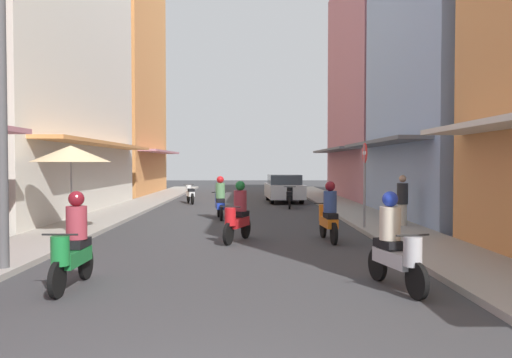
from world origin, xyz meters
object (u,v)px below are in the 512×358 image
Objects in this scene: motorbike_black at (290,197)px; motorbike_green at (73,245)px; pedestrian_crossing at (402,202)px; parked_car at (284,188)px; motorbike_red at (238,215)px; street_sign_no_entry at (365,174)px; motorbike_silver at (395,246)px; vendor_umbrella at (71,154)px; motorbike_orange at (329,214)px; motorbike_blue at (220,200)px; motorbike_white at (190,194)px; utility_pole at (1,97)px.

motorbike_green reaches higher than motorbike_black.
motorbike_black is 1.08× the size of pedestrian_crossing.
motorbike_green is 18.72m from parked_car.
street_sign_no_entry reaches higher than motorbike_red.
motorbike_silver is at bearing -107.84° from pedestrian_crossing.
vendor_umbrella reaches higher than parked_car.
street_sign_no_entry is at bearing 26.55° from motorbike_red.
pedestrian_crossing is at bearing 42.21° from motorbike_orange.
parked_car is (2.12, 13.26, 0.04)m from motorbike_red.
motorbike_blue is 5.78m from street_sign_no_entry.
motorbike_black is 15.46m from motorbike_green.
motorbike_white is 12.67m from pedestrian_crossing.
utility_pole is 9.91m from street_sign_no_entry.
motorbike_black is at bearing 57.27° from motorbike_blue.
motorbike_red is (2.72, -12.42, 0.20)m from motorbike_white.
motorbike_blue is 6.23m from vendor_umbrella.
motorbike_blue is 6.51m from pedestrian_crossing.
motorbike_white is 12.72m from motorbike_red.
motorbike_green is (-2.58, -4.86, 0.00)m from motorbike_red.
motorbike_silver is at bearing -61.98° from motorbike_red.
motorbike_white is 0.99× the size of motorbike_silver.
utility_pole reaches higher than motorbike_blue.
motorbike_blue is at bearing 120.70° from motorbike_orange.
vendor_umbrella reaches higher than motorbike_red.
motorbike_blue is at bearing -122.73° from motorbike_black.
pedestrian_crossing is 0.66× the size of vendor_umbrella.
motorbike_green is (-1.80, -10.17, 0.00)m from motorbike_blue.
motorbike_red is at bearing 42.30° from utility_pole.
parked_car is 1.58× the size of street_sign_no_entry.
parked_car is at bearing 91.72° from motorbike_silver.
parked_car is 0.66× the size of utility_pole.
motorbike_white is at bearing 127.90° from pedestrian_crossing.
motorbike_blue and motorbike_green have the same top height.
motorbike_red is 0.95× the size of motorbike_orange.
street_sign_no_entry reaches higher than motorbike_black.
pedestrian_crossing is (2.91, -7.43, 0.33)m from motorbike_black.
street_sign_no_entry is at bearing -37.22° from motorbike_blue.
motorbike_blue is (1.94, -7.11, 0.20)m from motorbike_white.
utility_pole is (-4.21, -3.83, 2.53)m from motorbike_red.
motorbike_silver is 0.28× the size of utility_pole.
vendor_umbrella is (-1.96, 5.45, 1.59)m from motorbike_green.
motorbike_black is 7.99m from pedestrian_crossing.
pedestrian_crossing reaches higher than parked_car.
motorbike_green is at bearing 178.39° from motorbike_silver.
parked_car is at bearing 62.30° from vendor_umbrella.
motorbike_orange is at bearing -88.89° from parked_car.
motorbike_orange is 0.68× the size of street_sign_no_entry.
utility_pole is (0.32, -4.43, 0.94)m from vendor_umbrella.
street_sign_no_entry is (1.60, -7.99, 1.21)m from motorbike_black.
pedestrian_crossing reaches higher than motorbike_green.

